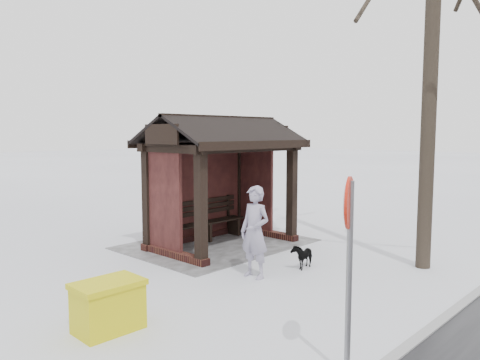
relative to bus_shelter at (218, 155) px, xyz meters
name	(u,v)px	position (x,y,z in m)	size (l,w,h in m)	color
ground	(223,246)	(0.00, 0.16, -2.17)	(120.00, 120.00, 0.00)	silver
kerb	(466,302)	(0.00, 5.66, -2.16)	(120.00, 0.15, 0.06)	gray
trampled_patch	(217,244)	(0.00, -0.04, -2.16)	(4.20, 3.20, 0.02)	gray
bus_shelter	(218,155)	(0.00, 0.00, 0.00)	(3.60, 2.40, 3.09)	#371614
pedestrian	(255,232)	(1.31, 2.34, -1.30)	(0.63, 0.41, 1.72)	#918AA2
dog	(302,256)	(0.19, 2.62, -1.92)	(0.27, 0.59, 0.50)	black
grit_bin	(108,306)	(4.46, 2.47, -1.81)	(0.92, 0.64, 0.69)	#C3BA0B
road_sign	(349,233)	(3.28, 5.44, -0.55)	(0.54, 0.25, 2.23)	slate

